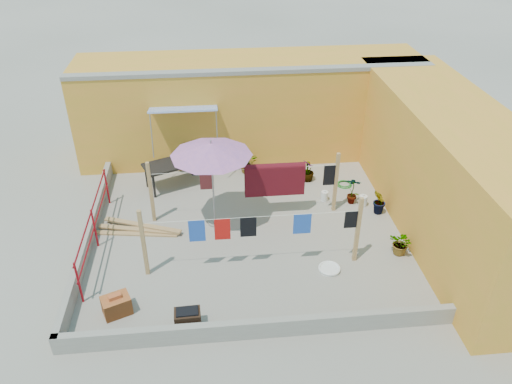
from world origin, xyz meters
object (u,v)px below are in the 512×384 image
(plant_back_a, at_px, (247,162))
(brick_stack, at_px, (116,305))
(white_basin, at_px, (329,269))
(water_jug_b, at_px, (363,201))
(green_hose, at_px, (344,184))
(brazier, at_px, (188,319))
(patio_umbrella, at_px, (211,150))
(outdoor_table, at_px, (173,165))
(water_jug_a, at_px, (324,196))

(plant_back_a, bearing_deg, brick_stack, -119.61)
(plant_back_a, bearing_deg, white_basin, -72.63)
(water_jug_b, xyz_separation_m, plant_back_a, (-3.11, 2.27, 0.18))
(water_jug_b, bearing_deg, brick_stack, -151.09)
(white_basin, relative_size, plant_back_a, 0.77)
(green_hose, bearing_deg, water_jug_b, -78.81)
(brazier, relative_size, white_basin, 1.03)
(patio_umbrella, relative_size, white_basin, 5.11)
(outdoor_table, bearing_deg, water_jug_a, -16.18)
(outdoor_table, relative_size, water_jug_a, 5.72)
(outdoor_table, relative_size, plant_back_a, 2.72)
(outdoor_table, height_order, plant_back_a, outdoor_table)
(outdoor_table, xyz_separation_m, water_jug_b, (5.40, -1.66, -0.55))
(outdoor_table, xyz_separation_m, brick_stack, (-1.02, -5.21, -0.49))
(green_hose, xyz_separation_m, plant_back_a, (-2.88, 1.11, 0.31))
(green_hose, bearing_deg, brick_stack, -142.71)
(patio_umbrella, height_order, brazier, patio_umbrella)
(green_hose, bearing_deg, white_basin, -109.34)
(outdoor_table, height_order, green_hose, outdoor_table)
(patio_umbrella, xyz_separation_m, water_jug_b, (4.23, 0.46, -2.08))
(water_jug_a, distance_m, plant_back_a, 2.82)
(patio_umbrella, height_order, outdoor_table, patio_umbrella)
(patio_umbrella, distance_m, brick_stack, 4.30)
(water_jug_b, height_order, green_hose, water_jug_b)
(brick_stack, distance_m, green_hose, 7.78)
(patio_umbrella, relative_size, brazier, 4.95)
(patio_umbrella, xyz_separation_m, brazier, (-0.67, -3.67, -2.01))
(water_jug_a, bearing_deg, brick_stack, -143.85)
(water_jug_a, relative_size, green_hose, 0.70)
(outdoor_table, bearing_deg, plant_back_a, 14.96)
(brick_stack, height_order, white_basin, brick_stack)
(water_jug_b, relative_size, plant_back_a, 0.54)
(water_jug_a, xyz_separation_m, green_hose, (0.80, 0.77, -0.11))
(brazier, height_order, green_hose, brazier)
(patio_umbrella, distance_m, green_hose, 4.85)
(green_hose, bearing_deg, patio_umbrella, -157.89)
(brazier, bearing_deg, water_jug_b, 40.12)
(patio_umbrella, bearing_deg, green_hose, 22.11)
(white_basin, distance_m, water_jug_a, 3.10)
(green_hose, bearing_deg, outdoor_table, 174.53)
(brazier, bearing_deg, water_jug_a, 49.44)
(water_jug_b, bearing_deg, brazier, -139.88)
(outdoor_table, relative_size, green_hose, 3.98)
(brazier, height_order, water_jug_b, brazier)
(water_jug_b, bearing_deg, patio_umbrella, -173.84)
(patio_umbrella, xyz_separation_m, plant_back_a, (1.12, 2.73, -1.90))
(patio_umbrella, xyz_separation_m, white_basin, (2.66, -2.20, -2.20))
(white_basin, distance_m, green_hose, 4.05)
(brazier, xyz_separation_m, water_jug_b, (4.90, 4.13, -0.07))
(brick_stack, bearing_deg, water_jug_a, 36.15)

